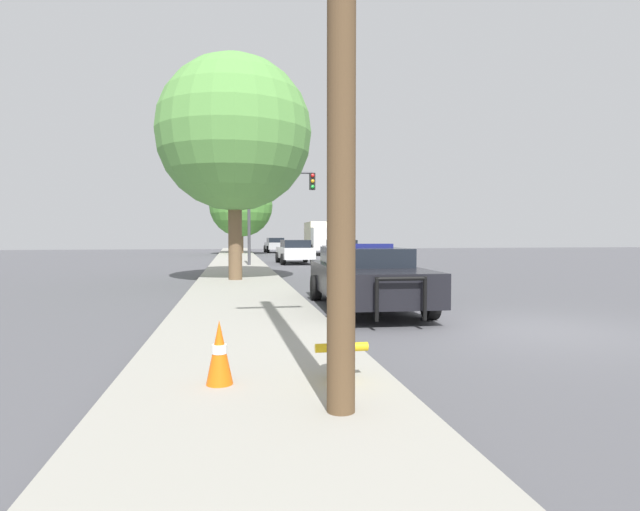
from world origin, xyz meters
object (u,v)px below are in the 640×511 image
(car_background_midblock, at_px, (295,251))
(tree_sidewalk_far, at_px, (241,205))
(fire_hydrant, at_px, (342,343))
(traffic_light, at_px, (276,197))
(traffic_cone, at_px, (219,352))
(police_car, at_px, (365,276))
(tree_sidewalk_near, at_px, (234,134))
(box_truck, at_px, (321,237))
(car_background_oncoming, at_px, (342,250))
(car_background_distant, at_px, (275,245))

(car_background_midblock, bearing_deg, tree_sidewalk_far, 99.80)
(fire_hydrant, distance_m, traffic_light, 21.57)
(fire_hydrant, xyz_separation_m, traffic_cone, (-1.29, 0.06, -0.06))
(fire_hydrant, bearing_deg, police_car, 72.61)
(tree_sidewalk_far, bearing_deg, traffic_light, -85.11)
(traffic_light, bearing_deg, car_background_midblock, 66.50)
(traffic_cone, bearing_deg, tree_sidewalk_near, 89.02)
(car_background_midblock, relative_size, box_truck, 0.59)
(traffic_light, xyz_separation_m, tree_sidewalk_far, (-1.55, 18.13, 0.64))
(fire_hydrant, relative_size, tree_sidewalk_far, 0.11)
(box_truck, bearing_deg, car_background_oncoming, 89.02)
(police_car, relative_size, tree_sidewalk_near, 0.70)
(police_car, relative_size, car_background_midblock, 1.25)
(traffic_light, distance_m, tree_sidewalk_far, 18.21)
(car_background_midblock, bearing_deg, traffic_cone, -100.15)
(fire_hydrant, bearing_deg, car_background_oncoming, 77.57)
(traffic_light, bearing_deg, car_background_distant, 85.44)
(car_background_midblock, relative_size, tree_sidewalk_near, 0.56)
(car_background_distant, distance_m, box_truck, 6.50)
(traffic_light, height_order, tree_sidewalk_near, tree_sidewalk_near)
(car_background_midblock, distance_m, tree_sidewalk_far, 15.64)
(fire_hydrant, relative_size, box_truck, 0.10)
(fire_hydrant, xyz_separation_m, box_truck, (6.51, 38.50, 1.06))
(car_background_oncoming, bearing_deg, car_background_midblock, 31.66)
(car_background_oncoming, bearing_deg, police_car, 75.63)
(car_background_oncoming, distance_m, tree_sidewalk_far, 14.50)
(car_background_distant, relative_size, car_background_midblock, 1.00)
(car_background_distant, distance_m, traffic_cone, 43.99)
(fire_hydrant, height_order, car_background_oncoming, car_background_oncoming)
(fire_hydrant, relative_size, car_background_distant, 0.17)
(car_background_distant, bearing_deg, traffic_cone, -97.70)
(car_background_midblock, bearing_deg, traffic_light, -114.85)
(car_background_distant, distance_m, car_background_oncoming, 17.20)
(car_background_distant, bearing_deg, tree_sidewalk_near, -99.48)
(traffic_cone, bearing_deg, car_background_midblock, 81.20)
(car_background_oncoming, relative_size, tree_sidewalk_far, 0.58)
(tree_sidewalk_far, height_order, tree_sidewalk_near, tree_sidewalk_near)
(car_background_distant, height_order, tree_sidewalk_near, tree_sidewalk_near)
(fire_hydrant, distance_m, traffic_cone, 1.29)
(police_car, distance_m, box_truck, 32.90)
(car_background_distant, height_order, traffic_cone, car_background_distant)
(traffic_light, xyz_separation_m, car_background_distant, (1.80, 22.54, -2.92))
(traffic_light, bearing_deg, tree_sidewalk_near, -104.04)
(car_background_oncoming, height_order, tree_sidewalk_near, tree_sidewalk_near)
(police_car, xyz_separation_m, car_background_midblock, (0.63, 18.56, -0.01))
(traffic_cone, bearing_deg, fire_hydrant, -2.80)
(tree_sidewalk_near, bearing_deg, box_truck, 73.67)
(traffic_cone, bearing_deg, traffic_light, 83.58)
(tree_sidewalk_far, bearing_deg, car_background_oncoming, -62.98)
(traffic_light, height_order, car_background_distant, traffic_light)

